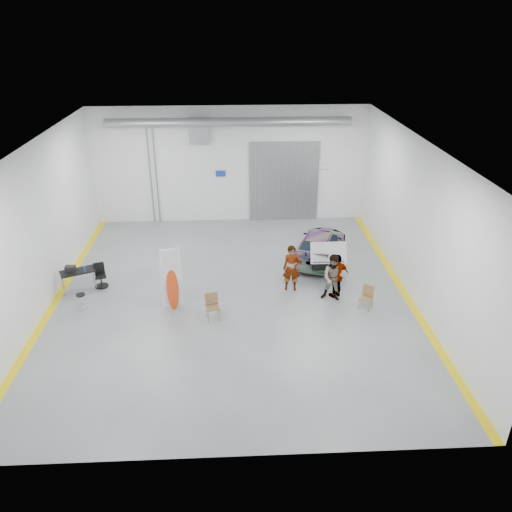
{
  "coord_description": "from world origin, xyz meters",
  "views": [
    {
      "loc": [
        0.09,
        -17.08,
        10.08
      ],
      "look_at": [
        0.96,
        0.41,
        1.5
      ],
      "focal_mm": 35.0,
      "sensor_mm": 36.0,
      "label": 1
    }
  ],
  "objects_px": {
    "person_b": "(334,278)",
    "person_c": "(337,276)",
    "sedan_car": "(320,245)",
    "person_a": "(292,268)",
    "surfboard_display": "(170,284)",
    "office_chair": "(101,277)",
    "folding_chair_far": "(365,302)",
    "shop_stool": "(82,302)",
    "folding_chair_near": "(213,312)",
    "work_table": "(76,271)"
  },
  "relations": [
    {
      "from": "folding_chair_near",
      "to": "folding_chair_far",
      "type": "xyz_separation_m",
      "value": [
        5.71,
        0.42,
        -0.02
      ]
    },
    {
      "from": "shop_stool",
      "to": "work_table",
      "type": "relative_size",
      "value": 0.46
    },
    {
      "from": "sedan_car",
      "to": "surfboard_display",
      "type": "relative_size",
      "value": 1.67
    },
    {
      "from": "folding_chair_far",
      "to": "person_c",
      "type": "bearing_deg",
      "value": 167.19
    },
    {
      "from": "folding_chair_near",
      "to": "shop_stool",
      "type": "xyz_separation_m",
      "value": [
        -4.91,
        0.85,
        0.03
      ]
    },
    {
      "from": "folding_chair_far",
      "to": "person_b",
      "type": "bearing_deg",
      "value": 178.92
    },
    {
      "from": "surfboard_display",
      "to": "shop_stool",
      "type": "bearing_deg",
      "value": 163.71
    },
    {
      "from": "person_b",
      "to": "person_c",
      "type": "xyz_separation_m",
      "value": [
        0.17,
        0.22,
        -0.04
      ]
    },
    {
      "from": "shop_stool",
      "to": "office_chair",
      "type": "relative_size",
      "value": 0.69
    },
    {
      "from": "office_chair",
      "to": "person_c",
      "type": "bearing_deg",
      "value": -25.64
    },
    {
      "from": "person_c",
      "to": "surfboard_display",
      "type": "xyz_separation_m",
      "value": [
        -6.33,
        -0.6,
        0.16
      ]
    },
    {
      "from": "person_b",
      "to": "office_chair",
      "type": "distance_m",
      "value": 9.35
    },
    {
      "from": "person_b",
      "to": "person_c",
      "type": "height_order",
      "value": "person_b"
    },
    {
      "from": "surfboard_display",
      "to": "person_c",
      "type": "bearing_deg",
      "value": -9.67
    },
    {
      "from": "sedan_car",
      "to": "person_a",
      "type": "distance_m",
      "value": 3.28
    },
    {
      "from": "person_c",
      "to": "shop_stool",
      "type": "xyz_separation_m",
      "value": [
        -9.69,
        -0.53,
        -0.57
      ]
    },
    {
      "from": "sedan_car",
      "to": "work_table",
      "type": "xyz_separation_m",
      "value": [
        -10.2,
        -2.4,
        0.19
      ]
    },
    {
      "from": "folding_chair_near",
      "to": "shop_stool",
      "type": "distance_m",
      "value": 4.99
    },
    {
      "from": "person_a",
      "to": "office_chair",
      "type": "xyz_separation_m",
      "value": [
        -7.68,
        0.65,
        -0.52
      ]
    },
    {
      "from": "person_c",
      "to": "shop_stool",
      "type": "relative_size",
      "value": 2.68
    },
    {
      "from": "folding_chair_near",
      "to": "person_b",
      "type": "bearing_deg",
      "value": 2.39
    },
    {
      "from": "folding_chair_near",
      "to": "work_table",
      "type": "relative_size",
      "value": 0.66
    },
    {
      "from": "person_a",
      "to": "office_chair",
      "type": "bearing_deg",
      "value": -179.69
    },
    {
      "from": "shop_stool",
      "to": "office_chair",
      "type": "bearing_deg",
      "value": 80.32
    },
    {
      "from": "sedan_car",
      "to": "person_c",
      "type": "relative_size",
      "value": 2.42
    },
    {
      "from": "folding_chair_far",
      "to": "work_table",
      "type": "distance_m",
      "value": 11.4
    },
    {
      "from": "person_a",
      "to": "office_chair",
      "type": "height_order",
      "value": "person_a"
    },
    {
      "from": "person_a",
      "to": "person_c",
      "type": "bearing_deg",
      "value": -15.48
    },
    {
      "from": "folding_chair_near",
      "to": "folding_chair_far",
      "type": "distance_m",
      "value": 5.72
    },
    {
      "from": "sedan_car",
      "to": "person_b",
      "type": "distance_m",
      "value": 3.7
    },
    {
      "from": "person_b",
      "to": "shop_stool",
      "type": "distance_m",
      "value": 9.55
    },
    {
      "from": "sedan_car",
      "to": "folding_chair_far",
      "type": "distance_m",
      "value": 4.56
    },
    {
      "from": "sedan_car",
      "to": "folding_chair_near",
      "type": "xyz_separation_m",
      "value": [
        -4.7,
        -4.85,
        -0.33
      ]
    },
    {
      "from": "sedan_car",
      "to": "folding_chair_far",
      "type": "xyz_separation_m",
      "value": [
        1.01,
        -4.43,
        -0.35
      ]
    },
    {
      "from": "sedan_car",
      "to": "surfboard_display",
      "type": "distance_m",
      "value": 7.48
    },
    {
      "from": "folding_chair_far",
      "to": "work_table",
      "type": "height_order",
      "value": "work_table"
    },
    {
      "from": "surfboard_display",
      "to": "folding_chair_far",
      "type": "bearing_deg",
      "value": -17.94
    },
    {
      "from": "person_a",
      "to": "surfboard_display",
      "type": "xyz_separation_m",
      "value": [
        -4.63,
        -1.24,
        0.12
      ]
    },
    {
      "from": "folding_chair_near",
      "to": "work_table",
      "type": "height_order",
      "value": "work_table"
    },
    {
      "from": "person_c",
      "to": "work_table",
      "type": "relative_size",
      "value": 1.24
    },
    {
      "from": "sedan_car",
      "to": "person_a",
      "type": "relative_size",
      "value": 2.31
    },
    {
      "from": "person_c",
      "to": "surfboard_display",
      "type": "height_order",
      "value": "surfboard_display"
    },
    {
      "from": "shop_stool",
      "to": "folding_chair_near",
      "type": "bearing_deg",
      "value": -9.8
    },
    {
      "from": "folding_chair_far",
      "to": "shop_stool",
      "type": "bearing_deg",
      "value": -149.24
    },
    {
      "from": "person_c",
      "to": "folding_chair_far",
      "type": "bearing_deg",
      "value": 105.85
    },
    {
      "from": "folding_chair_far",
      "to": "office_chair",
      "type": "bearing_deg",
      "value": -159.21
    },
    {
      "from": "surfboard_display",
      "to": "office_chair",
      "type": "bearing_deg",
      "value": 133.17
    },
    {
      "from": "person_c",
      "to": "shop_stool",
      "type": "distance_m",
      "value": 9.72
    },
    {
      "from": "work_table",
      "to": "office_chair",
      "type": "xyz_separation_m",
      "value": [
        0.89,
        0.21,
        -0.4
      ]
    },
    {
      "from": "surfboard_display",
      "to": "folding_chair_far",
      "type": "xyz_separation_m",
      "value": [
        7.26,
        -0.36,
        -0.78
      ]
    }
  ]
}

